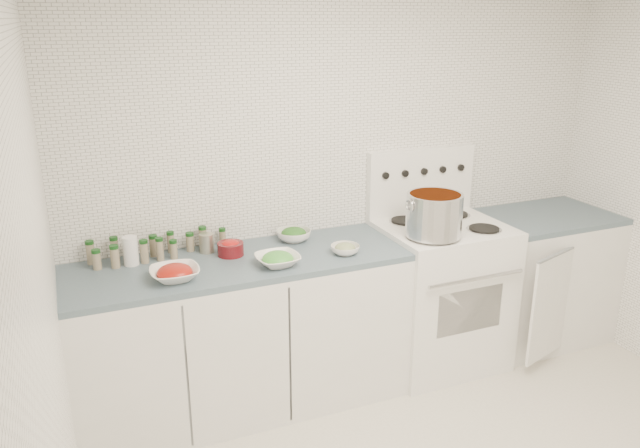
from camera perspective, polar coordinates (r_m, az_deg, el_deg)
The scene contains 13 objects.
room_walls at distance 2.58m, azimuth 17.69°, elevation 4.06°, with size 3.54×3.04×2.52m.
counter_left at distance 3.62m, azimuth -7.12°, elevation -9.94°, with size 1.85×0.62×0.90m.
stove at distance 4.09m, azimuth 10.81°, elevation -5.91°, with size 0.76×0.70×1.36m.
counter_right at distance 4.59m, azimuth 19.42°, elevation -4.56°, with size 0.89×0.75×0.90m.
stock_pot at distance 3.66m, azimuth 10.39°, elevation 1.00°, with size 0.35×0.33×0.25m.
bowl_tomato at distance 3.23m, azimuth -13.14°, elevation -4.37°, with size 0.25×0.25×0.08m.
bowl_snowpea at distance 3.33m, azimuth -3.89°, elevation -3.23°, with size 0.24×0.24×0.08m.
bowl_broccoli at distance 3.68m, azimuth -2.42°, elevation -0.96°, with size 0.25×0.25×0.08m.
bowl_zucchini at distance 3.48m, azimuth 2.32°, elevation -2.28°, with size 0.19×0.19×0.06m.
bowl_pepper at distance 3.49m, azimuth -8.18°, elevation -2.16°, with size 0.15×0.15×0.09m.
salt_canister at distance 3.46m, azimuth -16.93°, elevation -2.36°, with size 0.08×0.08×0.16m, color white.
tin_can at distance 3.55m, azimuth -10.32°, elevation -1.73°, with size 0.08×0.08×0.11m, color #A49E8B.
spice_cluster at distance 3.53m, azimuth -15.36°, elevation -2.10°, with size 0.76×0.16×0.14m.
Camera 1 is at (-1.64, -1.89, 2.16)m, focal length 35.00 mm.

